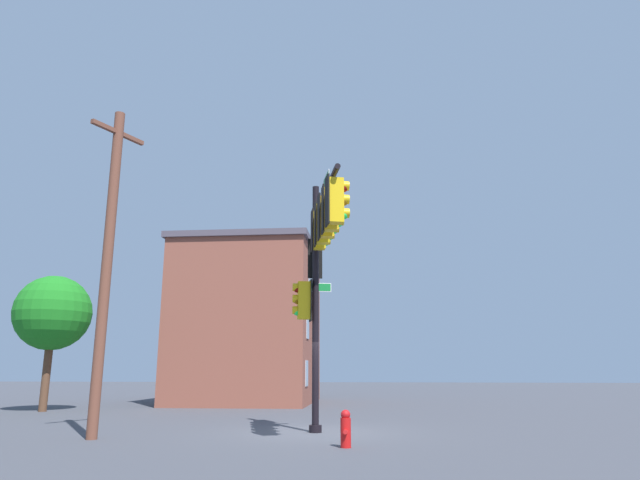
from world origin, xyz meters
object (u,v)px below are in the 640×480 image
at_px(tree_near, 53,313).
at_px(brick_building, 249,323).
at_px(signal_pole_assembly, 321,249).
at_px(fire_hydrant, 346,429).
at_px(utility_pole, 107,261).

xyz_separation_m(tree_near, brick_building, (-6.64, 7.22, 0.07)).
bearing_deg(tree_near, brick_building, 132.62).
bearing_deg(signal_pole_assembly, fire_hydrant, 22.62).
xyz_separation_m(signal_pole_assembly, tree_near, (-7.94, -12.42, -0.92)).
bearing_deg(utility_pole, signal_pole_assembly, 98.42).
height_order(signal_pole_assembly, brick_building, brick_building).
relative_size(fire_hydrant, brick_building, 0.10).
distance_m(utility_pole, tree_near, 11.04).
bearing_deg(fire_hydrant, brick_building, -160.03).
height_order(utility_pole, tree_near, utility_pole).
relative_size(utility_pole, tree_near, 1.56).
bearing_deg(tree_near, signal_pole_assembly, 57.41).
height_order(signal_pole_assembly, utility_pole, utility_pole).
xyz_separation_m(signal_pole_assembly, utility_pole, (0.85, -5.75, -0.40)).
relative_size(signal_pole_assembly, brick_building, 0.86).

